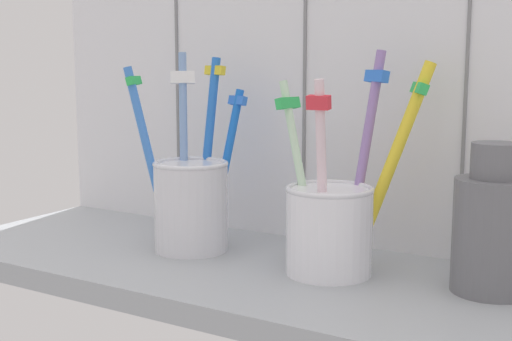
{
  "coord_description": "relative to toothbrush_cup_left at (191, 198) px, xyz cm",
  "views": [
    {
      "loc": [
        31.57,
        -50.92,
        19.93
      ],
      "look_at": [
        0.0,
        1.46,
        10.42
      ],
      "focal_mm": 48.14,
      "sensor_mm": 36.0,
      "label": 1
    }
  ],
  "objects": [
    {
      "name": "ceramic_vase",
      "position": [
        27.85,
        1.9,
        0.13
      ],
      "size": [
        6.09,
        6.09,
        11.93
      ],
      "color": "slate",
      "rests_on": "counter_slab"
    },
    {
      "name": "toothbrush_cup_left",
      "position": [
        0.0,
        0.0,
        0.0
      ],
      "size": [
        10.04,
        9.78,
        19.12
      ],
      "color": "silver",
      "rests_on": "counter_slab"
    },
    {
      "name": "tile_wall_back",
      "position": [
        7.48,
        10.32,
        15.44
      ],
      "size": [
        64.0,
        2.2,
        45.0
      ],
      "color": "white",
      "rests_on": "ground"
    },
    {
      "name": "toothbrush_cup_right",
      "position": [
        14.96,
        0.07,
        -0.39
      ],
      "size": [
        12.74,
        10.78,
        19.18
      ],
      "color": "white",
      "rests_on": "counter_slab"
    },
    {
      "name": "counter_slab",
      "position": [
        7.48,
        -1.68,
        -6.06
      ],
      "size": [
        64.0,
        22.0,
        2.0
      ],
      "primitive_type": "cube",
      "color": "#9EA3A8",
      "rests_on": "ground"
    }
  ]
}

